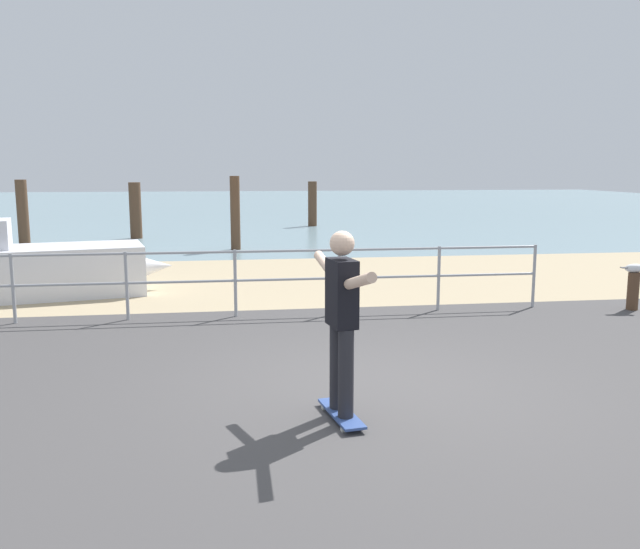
% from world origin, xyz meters
% --- Properties ---
extents(ground_plane, '(24.00, 10.00, 0.04)m').
position_xyz_m(ground_plane, '(0.00, -1.00, 0.00)').
color(ground_plane, '#474444').
rests_on(ground_plane, ground).
extents(beach_strip, '(24.00, 6.00, 0.04)m').
position_xyz_m(beach_strip, '(0.00, 7.00, 0.00)').
color(beach_strip, tan).
rests_on(beach_strip, ground).
extents(sea_surface, '(72.00, 50.00, 0.04)m').
position_xyz_m(sea_surface, '(0.00, 35.00, 0.00)').
color(sea_surface, '#75939E').
rests_on(sea_surface, ground).
extents(railing_fence, '(9.70, 0.05, 1.05)m').
position_xyz_m(railing_fence, '(-1.28, 3.60, 0.70)').
color(railing_fence, '#9EA0A5').
rests_on(railing_fence, ground).
extents(sailboat, '(5.07, 2.29, 4.94)m').
position_xyz_m(sailboat, '(-4.95, 5.69, 0.52)').
color(sailboat, silver).
rests_on(sailboat, ground).
extents(skateboard, '(0.32, 0.82, 0.08)m').
position_xyz_m(skateboard, '(-0.42, -0.80, 0.07)').
color(skateboard, '#334C8C').
rests_on(skateboard, ground).
extents(skateboarder, '(0.31, 1.44, 1.65)m').
position_xyz_m(skateboarder, '(-0.42, -0.80, 1.02)').
color(skateboarder, '#26262B').
rests_on(skateboarder, skateboard).
extents(bollard_short, '(0.18, 0.18, 0.62)m').
position_xyz_m(bollard_short, '(5.04, 3.19, 0.31)').
color(bollard_short, '#513826').
rests_on(bollard_short, ground).
extents(seagull, '(0.49, 0.18, 0.18)m').
position_xyz_m(seagull, '(5.05, 3.19, 0.70)').
color(seagull, white).
rests_on(seagull, bollard_short).
extents(groyne_post_0, '(0.33, 0.33, 1.93)m').
position_xyz_m(groyne_post_0, '(-7.38, 14.49, 0.97)').
color(groyne_post_0, '#513826').
rests_on(groyne_post_0, ground).
extents(groyne_post_1, '(0.38, 0.38, 1.82)m').
position_xyz_m(groyne_post_1, '(-4.25, 15.64, 0.91)').
color(groyne_post_1, '#513826').
rests_on(groyne_post_1, ground).
extents(groyne_post_2, '(0.27, 0.27, 2.06)m').
position_xyz_m(groyne_post_2, '(-1.12, 12.17, 1.03)').
color(groyne_post_2, '#513826').
rests_on(groyne_post_2, ground).
extents(groyne_post_3, '(0.34, 0.34, 1.76)m').
position_xyz_m(groyne_post_3, '(2.01, 19.43, 0.88)').
color(groyne_post_3, '#513826').
rests_on(groyne_post_3, ground).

